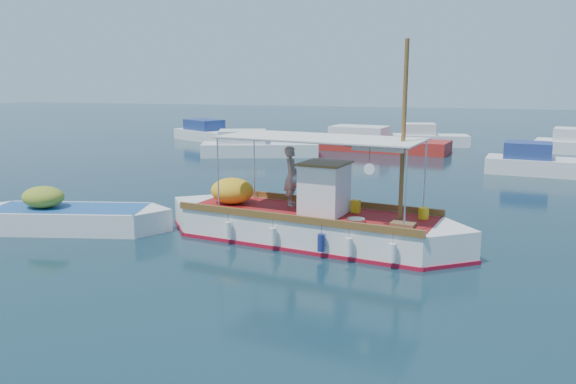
# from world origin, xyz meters

# --- Properties ---
(ground) EXTENTS (160.00, 160.00, 0.00)m
(ground) POSITION_xyz_m (0.00, 0.00, 0.00)
(ground) COLOR black
(ground) RESTS_ON ground
(fishing_caique) EXTENTS (9.67, 3.86, 5.98)m
(fishing_caique) POSITION_xyz_m (-0.10, 0.36, 0.53)
(fishing_caique) COLOR white
(fishing_caique) RESTS_ON ground
(dinghy) EXTENTS (6.46, 2.91, 1.62)m
(dinghy) POSITION_xyz_m (-7.73, -0.63, 0.34)
(dinghy) COLOR white
(dinghy) RESTS_ON ground
(bg_boat_nw) EXTENTS (7.55, 4.56, 1.80)m
(bg_boat_nw) POSITION_xyz_m (-7.87, 17.60, 0.49)
(bg_boat_nw) COLOR silver
(bg_boat_nw) RESTS_ON ground
(bg_boat_n) EXTENTS (9.46, 4.28, 1.80)m
(bg_boat_n) POSITION_xyz_m (-1.10, 22.19, 0.49)
(bg_boat_n) COLOR #A5211B
(bg_boat_n) RESTS_ON ground
(bg_boat_ne) EXTENTS (5.79, 2.93, 1.80)m
(bg_boat_ne) POSITION_xyz_m (8.25, 15.17, 0.49)
(bg_boat_ne) COLOR silver
(bg_boat_ne) RESTS_ON ground
(bg_boat_far_w) EXTENTS (7.55, 5.80, 1.80)m
(bg_boat_far_w) POSITION_xyz_m (-14.08, 24.53, 0.49)
(bg_boat_far_w) COLOR silver
(bg_boat_far_w) RESTS_ON ground
(bg_boat_far_n) EXTENTS (5.50, 2.82, 1.80)m
(bg_boat_far_n) POSITION_xyz_m (2.20, 25.96, 0.49)
(bg_boat_far_n) COLOR silver
(bg_boat_far_n) RESTS_ON ground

